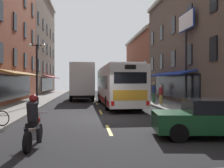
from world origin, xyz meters
TOP-DOWN VIEW (x-y plane):
  - ground_plane at (0.00, 0.00)m, footprint 34.80×80.00m
  - lane_centre_dashes at (0.00, -0.25)m, footprint 0.14×73.90m
  - sidewalk_right at (5.90, 0.00)m, footprint 3.00×80.00m
  - billboard_sign at (7.05, 5.95)m, footprint 0.40×3.11m
  - transit_bus at (1.62, 7.45)m, footprint 2.82×12.06m
  - box_truck at (-1.46, 13.55)m, footprint 2.68×7.04m
  - sedan_near at (-1.60, 23.28)m, footprint 1.95×4.61m
  - sedan_mid at (3.80, -5.29)m, footprint 4.60×2.39m
  - motorcycle_rider at (-2.60, -6.13)m, footprint 0.62×2.07m
  - pedestrian_near at (6.05, 14.13)m, footprint 0.41×0.53m
  - pedestrian_mid at (5.13, 8.83)m, footprint 0.36×0.36m
  - pedestrian_far at (6.79, 15.46)m, footprint 0.36×0.36m
  - pedestrian_rear at (5.21, 6.73)m, footprint 0.36×0.36m
  - street_lamp_twin at (-4.97, 7.40)m, footprint 1.42×0.32m

SIDE VIEW (x-z plane):
  - ground_plane at x=0.00m, z-range -0.10..0.00m
  - lane_centre_dashes at x=0.00m, z-range 0.00..0.01m
  - sidewalk_right at x=5.90m, z-range 0.00..0.14m
  - sedan_near at x=-1.60m, z-range 0.01..1.37m
  - motorcycle_rider at x=-2.60m, z-range -0.12..1.54m
  - sedan_mid at x=3.80m, z-range 0.01..1.42m
  - pedestrian_rear at x=5.21m, z-range 0.16..1.77m
  - pedestrian_far at x=6.79m, z-range 0.16..1.81m
  - pedestrian_mid at x=5.13m, z-range 0.17..1.97m
  - pedestrian_near at x=6.05m, z-range 0.20..2.00m
  - transit_bus at x=1.62m, z-range 0.08..3.38m
  - box_truck at x=-1.46m, z-range 0.05..3.91m
  - street_lamp_twin at x=-4.97m, z-range 0.42..5.41m
  - billboard_sign at x=7.05m, z-range 2.15..9.61m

